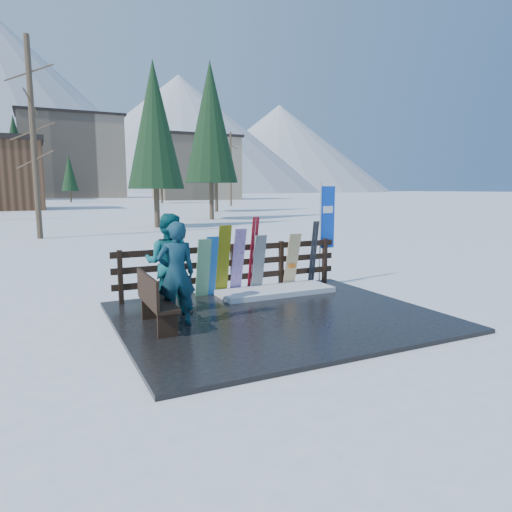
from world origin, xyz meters
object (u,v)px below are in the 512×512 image
bench (154,299)px  person_back (169,263)px  snowboard_4 (259,263)px  person_front (176,274)px  snowboard_2 (223,260)px  snowboard_1 (203,268)px  snowboard_5 (292,261)px  snowboard_0 (211,266)px  rental_flag (326,221)px  snowboard_3 (238,261)px

bench → person_back: bearing=61.3°
snowboard_4 → person_front: (-2.52, -1.81, 0.26)m
bench → snowboard_2: 2.74m
snowboard_1 → snowboard_4: 1.39m
snowboard_4 → person_back: 2.56m
snowboard_1 → snowboard_4: size_ratio=0.99×
bench → snowboard_2: (2.03, 1.82, 0.30)m
snowboard_2 → snowboard_5: 1.82m
snowboard_0 → snowboard_4: snowboard_0 is taller
rental_flag → person_front: (-4.60, -2.08, -0.67)m
snowboard_0 → snowboard_4: size_ratio=1.02×
snowboard_5 → rental_flag: rental_flag is taller
snowboard_2 → bench: bearing=-138.1°
snowboard_3 → snowboard_5: (1.45, 0.00, -0.09)m
snowboard_4 → person_back: (-2.40, -0.84, 0.30)m
snowboard_0 → rental_flag: size_ratio=0.55×
bench → snowboard_4: (2.94, 1.82, 0.17)m
snowboard_0 → snowboard_2: snowboard_2 is taller
snowboard_4 → snowboard_5: size_ratio=0.99×
snowboard_2 → snowboard_5: (1.82, 0.00, -0.13)m
snowboard_1 → person_back: (-1.01, -0.84, 0.31)m
person_back → rental_flag: bearing=-135.8°
snowboard_2 → snowboard_5: size_ratio=1.19×
snowboard_1 → rental_flag: 3.60m
person_front → rental_flag: bearing=-153.4°
snowboard_1 → snowboard_2: bearing=0.0°
snowboard_2 → snowboard_3: (0.37, 0.00, -0.05)m
bench → person_front: bearing=0.7°
snowboard_5 → person_front: size_ratio=0.74×
snowboard_2 → rental_flag: (2.98, 0.27, 0.79)m
snowboard_2 → person_back: size_ratio=0.85×
snowboard_0 → person_back: bearing=-144.9°
snowboard_5 → person_back: 3.43m
snowboard_4 → rental_flag: (2.07, 0.27, 0.92)m
snowboard_4 → snowboard_5: (0.91, 0.00, -0.00)m
rental_flag → person_front: 5.09m
snowboard_5 → person_back: bearing=-165.8°
snowboard_2 → snowboard_0: bearing=-180.0°
snowboard_5 → rental_flag: size_ratio=0.54×
person_front → snowboard_5: bearing=-150.0°
rental_flag → person_front: rental_flag is taller
snowboard_0 → snowboard_2: size_ratio=0.85×
snowboard_2 → snowboard_5: bearing=0.0°
snowboard_1 → snowboard_3: bearing=0.0°
snowboard_2 → rental_flag: bearing=5.2°
snowboard_5 → person_front: (-3.44, -1.81, 0.26)m
bench → snowboard_1: (1.55, 1.82, 0.16)m
snowboard_2 → snowboard_3: size_ratio=1.05×
snowboard_5 → person_back: (-3.31, -0.84, 0.30)m
bench → snowboard_3: bearing=37.2°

